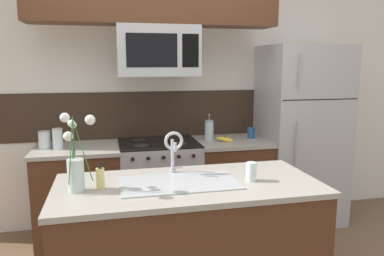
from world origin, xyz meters
The scene contains 18 objects.
rear_partition centered at (0.30, 1.28, 1.30)m, with size 5.20×0.10×2.60m, color silver.
splash_band centered at (0.00, 1.22, 1.15)m, with size 3.00×0.01×0.48m, color #332319.
back_counter_left centered at (-0.76, 0.90, 0.46)m, with size 0.79×0.65×0.91m.
back_counter_right centered at (0.74, 0.90, 0.46)m, with size 0.75×0.65×0.91m.
stove_range centered at (0.00, 0.90, 0.46)m, with size 0.76×0.64×0.93m.
microwave centered at (0.00, 0.88, 1.79)m, with size 0.74×0.40×0.45m.
refrigerator centered at (1.51, 0.92, 0.93)m, with size 0.82×0.74×1.86m.
storage_jar_tall centered at (-1.04, 0.92, 0.99)m, with size 0.11×0.11×0.16m.
storage_jar_medium centered at (-0.92, 0.86, 1.00)m, with size 0.09×0.09×0.19m.
banana_bunch centered at (0.66, 0.84, 0.93)m, with size 0.19×0.12×0.08m.
french_press centered at (0.52, 0.96, 1.01)m, with size 0.09×0.09×0.27m.
coffee_tin centered at (0.97, 0.95, 0.97)m, with size 0.08×0.08×0.11m, color #1E5184.
island_counter centered at (0.02, -0.35, 0.46)m, with size 1.71×0.79×0.91m.
kitchen_sink centered at (-0.04, -0.35, 0.84)m, with size 0.76×0.42×0.16m.
sink_faucet centered at (-0.04, -0.14, 1.11)m, with size 0.14×0.14×0.31m.
dish_soap_bottle centered at (-0.53, -0.35, 0.98)m, with size 0.06×0.05×0.16m.
drinking_glass centered at (0.43, -0.40, 0.97)m, with size 0.07×0.07×0.13m.
flower_vase centered at (-0.67, -0.36, 1.07)m, with size 0.19×0.20×0.49m.
Camera 1 is at (-0.47, -2.63, 1.67)m, focal length 35.00 mm.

